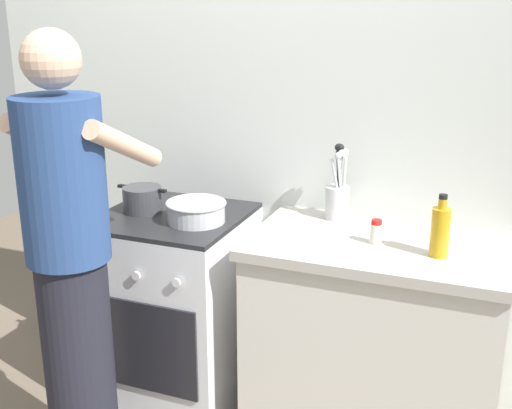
{
  "coord_description": "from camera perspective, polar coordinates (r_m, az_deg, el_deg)",
  "views": [
    {
      "loc": [
        0.96,
        -2.18,
        1.78
      ],
      "look_at": [
        0.05,
        0.12,
        1.0
      ],
      "focal_mm": 45.44,
      "sensor_mm": 36.0,
      "label": 1
    }
  ],
  "objects": [
    {
      "name": "pot",
      "position": [
        2.86,
        -9.97,
        0.46
      ],
      "size": [
        0.24,
        0.17,
        0.11
      ],
      "color": "#38383D",
      "rests_on": "stove_range"
    },
    {
      "name": "person",
      "position": [
        2.44,
        -15.95,
        -5.41
      ],
      "size": [
        0.41,
        0.5,
        1.7
      ],
      "color": "black",
      "rests_on": "ground"
    },
    {
      "name": "spice_bottle",
      "position": [
        2.49,
        10.53,
        -2.39
      ],
      "size": [
        0.04,
        0.04,
        0.09
      ],
      "color": "silver",
      "rests_on": "countertop"
    },
    {
      "name": "stove_range",
      "position": [
        2.99,
        -7.05,
        -9.1
      ],
      "size": [
        0.6,
        0.62,
        0.9
      ],
      "color": "silver",
      "rests_on": "ground"
    },
    {
      "name": "utensil_crock",
      "position": [
        2.73,
        7.19,
        0.85
      ],
      "size": [
        0.1,
        0.1,
        0.32
      ],
      "color": "silver",
      "rests_on": "countertop"
    },
    {
      "name": "back_wall",
      "position": [
        2.84,
        5.69,
        6.65
      ],
      "size": [
        3.2,
        0.1,
        2.5
      ],
      "color": "silver",
      "rests_on": "ground"
    },
    {
      "name": "oil_bottle",
      "position": [
        2.4,
        15.91,
        -2.25
      ],
      "size": [
        0.07,
        0.07,
        0.23
      ],
      "color": "gold",
      "rests_on": "countertop"
    },
    {
      "name": "countertop",
      "position": [
        2.72,
        10.33,
        -12.11
      ],
      "size": [
        1.0,
        0.6,
        0.9
      ],
      "color": "silver",
      "rests_on": "ground"
    },
    {
      "name": "mixing_bowl",
      "position": [
        2.7,
        -5.29,
        -0.54
      ],
      "size": [
        0.25,
        0.25,
        0.09
      ],
      "color": "#B7B7BC",
      "rests_on": "stove_range"
    }
  ]
}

